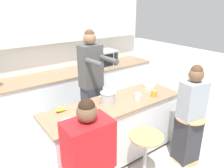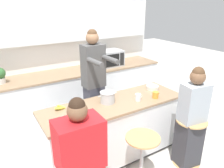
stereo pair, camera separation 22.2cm
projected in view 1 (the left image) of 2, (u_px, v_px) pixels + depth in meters
ground_plane at (115, 156)px, 3.25m from camera, size 16.00×16.00×0.00m
wall_back at (57, 37)px, 4.05m from camera, size 3.94×0.22×2.70m
back_counter at (69, 95)px, 4.18m from camera, size 3.66×0.68×0.93m
kitchen_island at (115, 130)px, 3.10m from camera, size 2.00×0.64×0.88m
bar_stool_center at (145, 156)px, 2.65m from camera, size 0.41×0.41×0.69m
bar_stool_rightmost at (188, 135)px, 3.07m from camera, size 0.41×0.41×0.69m
person_cooking at (91, 88)px, 3.38m from camera, size 0.35×0.59×1.79m
person_seated_near at (190, 119)px, 2.96m from camera, size 0.37×0.31×1.43m
cooking_pot at (108, 97)px, 2.91m from camera, size 0.29×0.20×0.15m
fruit_bowl at (69, 124)px, 2.36m from camera, size 0.20×0.20×0.07m
mixing_bowl_steel at (149, 86)px, 3.43m from camera, size 0.19×0.19×0.06m
coffee_cup_near at (138, 96)px, 3.01m from camera, size 0.11×0.08×0.10m
coffee_cup_far at (154, 94)px, 3.12m from camera, size 0.12×0.09×0.09m
banana_bunch at (60, 110)px, 2.70m from camera, size 0.17×0.12×0.05m
microwave at (103, 58)px, 4.36m from camera, size 0.50×0.37×0.32m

